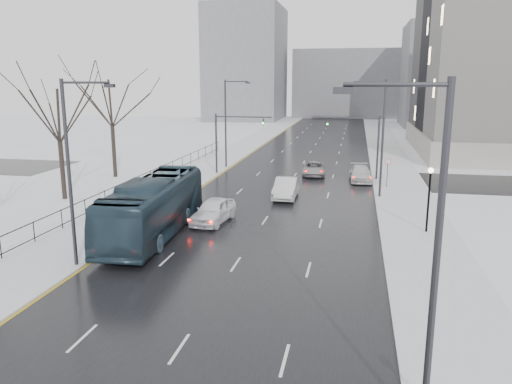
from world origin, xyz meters
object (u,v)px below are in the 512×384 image
Objects in this scene: streetlight_r_near at (428,247)px; tree_park_e at (116,178)px; streetlight_r_mid at (380,133)px; streetlight_l_near at (72,165)px; no_uturn_sign at (388,164)px; mast_signal_right at (367,140)px; mast_signal_left at (226,137)px; sedan_right_near at (286,188)px; sedan_right_cross at (314,168)px; streetlight_l_far at (227,119)px; sedan_center_near at (213,211)px; tree_park_d at (65,200)px; lamppost_r_mid at (429,190)px; bus at (154,206)px; sedan_right_far at (361,173)px.

tree_park_e is at bearing 127.79° from streetlight_r_near.
streetlight_l_near is at bearing -129.24° from streetlight_r_mid.
no_uturn_sign is at bearing 0.00° from tree_park_e.
mast_signal_right is 1.00× the size of mast_signal_left.
sedan_right_near is at bearing -125.30° from mast_signal_right.
mast_signal_right reaches higher than sedan_right_cross.
streetlight_l_near is at bearing -67.31° from tree_park_e.
streetlight_l_far is at bearing 101.87° from mast_signal_left.
streetlight_r_near is 23.43m from sedan_center_near.
streetlight_l_far is 4.36m from mast_signal_left.
mast_signal_left reaches higher than tree_park_d.
sedan_center_near is (-11.67, -10.23, -4.72)m from streetlight_r_mid.
lamppost_r_mid is 0.82× the size of sedan_right_near.
tree_park_e is 27.25m from streetlight_r_mid.
streetlight_r_mid is 0.75× the size of bus.
tree_park_e is 5.00× the size of no_uturn_sign.
sedan_right_far is at bearing -17.89° from streetlight_l_far.
sedan_center_near is at bearing -44.07° from tree_park_e.
sedan_right_cross is (1.42, 11.13, -0.15)m from sedan_right_near.
sedan_right_near is at bearing 71.29° from sedan_center_near.
tree_park_d is 35.80m from streetlight_r_near.
sedan_right_cross is at bearing 98.99° from streetlight_r_near.
streetlight_l_near reaches higher than lamppost_r_mid.
sedan_right_near is at bearing -167.92° from streetlight_r_mid.
lamppost_r_mid reaches higher than sedan_right_cross.
no_uturn_sign is at bearing 75.52° from streetlight_r_mid.
streetlight_r_near reaches higher than sedan_right_cross.
sedan_right_cross is (9.25, 1.49, -3.36)m from mast_signal_left.
streetlight_r_mid and streetlight_l_near have the same top height.
lamppost_r_mid is at bearing 7.17° from sedan_center_near.
streetlight_r_mid is 1.54× the size of mast_signal_left.
streetlight_l_far is at bearing 61.85° from tree_park_d.
streetlight_r_near is at bearing -51.94° from bus.
streetlight_l_far reaches higher than lamppost_r_mid.
bus is at bearing -86.25° from streetlight_l_far.
bus reaches higher than sedan_right_cross.
mast_signal_right reaches higher than sedan_right_near.
streetlight_r_mid reaches higher than bus.
streetlight_l_far reaches higher than tree_park_e.
streetlight_r_mid reaches higher than sedan_right_near.
sedan_center_near is at bearing -131.74° from no_uturn_sign.
mast_signal_left is 1.29× the size of sedan_center_near.
sedan_right_cross is at bearing 66.22° from bus.
sedan_right_far is at bearing 28.15° from tree_park_d.
bus is 4.65m from sedan_center_near.
sedan_right_near is 11.22m from sedan_right_cross.
streetlight_r_mid is 8.74m from sedan_right_far.
bus is at bearing -87.78° from mast_signal_left.
tree_park_d is 29.23m from lamppost_r_mid.
tree_park_d is 2.40× the size of sedan_right_far.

